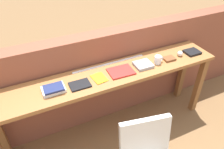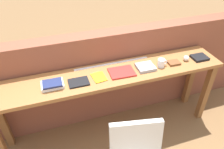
{
  "view_description": "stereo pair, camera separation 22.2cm",
  "coord_description": "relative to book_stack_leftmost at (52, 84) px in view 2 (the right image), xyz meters",
  "views": [
    {
      "loc": [
        -0.77,
        -1.37,
        2.21
      ],
      "look_at": [
        0.0,
        0.25,
        0.9
      ],
      "focal_mm": 35.0,
      "sensor_mm": 36.0,
      "label": 1
    },
    {
      "loc": [
        -0.56,
        -1.45,
        2.21
      ],
      "look_at": [
        0.0,
        0.25,
        0.9
      ],
      "focal_mm": 35.0,
      "sensor_mm": 36.0,
      "label": 2
    }
  ],
  "objects": [
    {
      "name": "ground_plane",
      "position": [
        0.59,
        -0.27,
        -0.91
      ],
      "size": [
        40.0,
        40.0,
        0.0
      ],
      "primitive_type": "plane",
      "color": "brown"
    },
    {
      "name": "brick_wall_back",
      "position": [
        0.59,
        0.37,
        -0.31
      ],
      "size": [
        6.0,
        0.2,
        1.18
      ],
      "primitive_type": "cube",
      "color": "brown",
      "rests_on": "ground"
    },
    {
      "name": "pamphlet_pile_colourful",
      "position": [
        0.46,
        0.0,
        -0.02
      ],
      "size": [
        0.14,
        0.19,
        0.01
      ],
      "color": "#E5334C",
      "rests_on": "sideboard"
    },
    {
      "name": "book_open_centre",
      "position": [
        0.71,
        0.0,
        -0.02
      ],
      "size": [
        0.27,
        0.21,
        0.02
      ],
      "primitive_type": "cube",
      "rotation": [
        0.0,
        0.0,
        -0.04
      ],
      "color": "red",
      "rests_on": "sideboard"
    },
    {
      "name": "sports_ball_small",
      "position": [
        1.48,
        -0.0,
        0.01
      ],
      "size": [
        0.06,
        0.06,
        0.06
      ],
      "primitive_type": "sphere",
      "color": "silver",
      "rests_on": "sideboard"
    },
    {
      "name": "book_grey_hardcover",
      "position": [
        0.98,
        0.0,
        -0.01
      ],
      "size": [
        0.19,
        0.17,
        0.03
      ],
      "primitive_type": "cube",
      "rotation": [
        0.0,
        0.0,
        -0.02
      ],
      "color": "#9E9EA3",
      "rests_on": "sideboard"
    },
    {
      "name": "book_stack_leftmost",
      "position": [
        0.0,
        0.0,
        0.0
      ],
      "size": [
        0.21,
        0.16,
        0.05
      ],
      "color": "white",
      "rests_on": "sideboard"
    },
    {
      "name": "magazine_cycling",
      "position": [
        0.25,
        -0.02,
        -0.02
      ],
      "size": [
        0.2,
        0.15,
        0.02
      ],
      "primitive_type": "cube",
      "rotation": [
        0.0,
        0.0,
        -0.01
      ],
      "color": "black",
      "rests_on": "sideboard"
    },
    {
      "name": "ruler_metal_back_edge",
      "position": [
        0.66,
        0.2,
        -0.02
      ],
      "size": [
        0.85,
        0.03,
        0.0
      ],
      "primitive_type": "cube",
      "color": "silver",
      "rests_on": "sideboard"
    },
    {
      "name": "leather_journal_brown",
      "position": [
        1.31,
        -0.01,
        -0.01
      ],
      "size": [
        0.13,
        0.11,
        0.02
      ],
      "primitive_type": "cube",
      "rotation": [
        0.0,
        0.0,
        -0.04
      ],
      "color": "brown",
      "rests_on": "sideboard"
    },
    {
      "name": "sideboard",
      "position": [
        0.59,
        0.03,
        -0.17
      ],
      "size": [
        2.5,
        0.44,
        0.88
      ],
      "color": "#996033",
      "rests_on": "ground"
    },
    {
      "name": "book_repair_rightmost",
      "position": [
        1.65,
        -0.01,
        -0.01
      ],
      "size": [
        0.18,
        0.15,
        0.03
      ],
      "primitive_type": "cube",
      "rotation": [
        0.0,
        0.0,
        -0.01
      ],
      "color": "black",
      "rests_on": "sideboard"
    },
    {
      "name": "mug",
      "position": [
        1.15,
        -0.02,
        0.02
      ],
      "size": [
        0.11,
        0.08,
        0.09
      ],
      "color": "white",
      "rests_on": "sideboard"
    }
  ]
}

